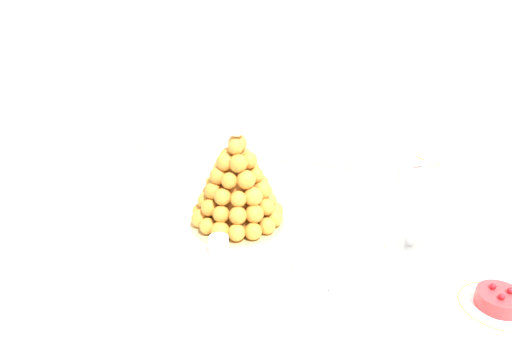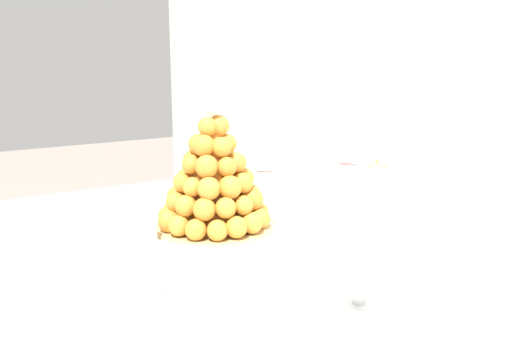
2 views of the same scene
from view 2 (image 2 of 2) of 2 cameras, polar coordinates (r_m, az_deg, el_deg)
buffet_table at (r=1.17m, az=-1.10°, el=-13.80°), size 1.50×1.02×0.77m
serving_tray at (r=1.29m, az=-6.09°, el=-6.35°), size 0.58×0.38×0.02m
croquembouche at (r=1.29m, az=-4.22°, el=-0.91°), size 0.27×0.27×0.30m
dessert_cup_left at (r=1.44m, az=-13.08°, el=-3.30°), size 0.06×0.06×0.06m
dessert_cup_mid_left at (r=1.24m, az=-10.89°, el=-5.86°), size 0.05×0.05×0.05m
dessert_cup_centre at (r=1.05m, az=-6.87°, el=-9.29°), size 0.05×0.05×0.05m
macaron_goblet at (r=0.93m, az=10.50°, el=-4.78°), size 0.13×0.13×0.25m
wine_glass at (r=1.49m, az=0.92°, el=0.81°), size 0.07×0.07×0.16m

